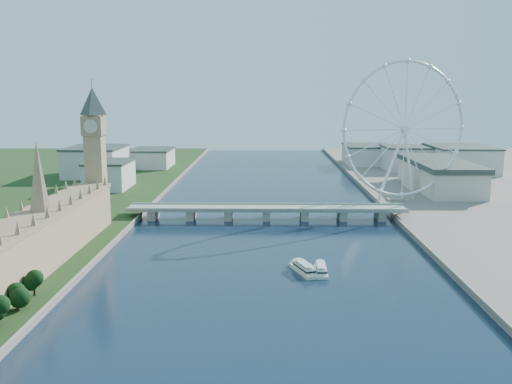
{
  "coord_description": "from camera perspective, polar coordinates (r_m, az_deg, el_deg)",
  "views": [
    {
      "loc": [
        -1.25,
        -143.03,
        98.79
      ],
      "look_at": [
        -6.85,
        210.0,
        37.46
      ],
      "focal_mm": 40.0,
      "sensor_mm": 36.0,
      "label": 1
    }
  ],
  "objects": [
    {
      "name": "westminster_bridge",
      "position": [
        452.52,
        1.05,
        -1.9
      ],
      "size": [
        220.0,
        22.0,
        9.5
      ],
      "color": "gray",
      "rests_on": "ground"
    },
    {
      "name": "london_eye",
      "position": [
        513.6,
        14.64,
        6.05
      ],
      "size": [
        113.6,
        39.12,
        124.3
      ],
      "color": "silver",
      "rests_on": "ground"
    },
    {
      "name": "big_ben",
      "position": [
        440.88,
        -15.87,
        5.29
      ],
      "size": [
        20.02,
        20.02,
        110.0
      ],
      "color": "tan",
      "rests_on": "ground"
    },
    {
      "name": "parliament_range",
      "position": [
        347.14,
        -20.59,
        -4.17
      ],
      "size": [
        24.0,
        200.0,
        70.0
      ],
      "color": "tan",
      "rests_on": "ground"
    },
    {
      "name": "tour_boat_far",
      "position": [
        322.27,
        6.52,
        -8.06
      ],
      "size": [
        7.09,
        26.02,
        5.68
      ],
      "primitive_type": null,
      "rotation": [
        0.0,
        0.0,
        -0.02
      ],
      "color": "silver",
      "rests_on": "ground"
    },
    {
      "name": "city_skyline",
      "position": [
        709.02,
        4.18,
        3.2
      ],
      "size": [
        505.0,
        280.0,
        32.0
      ],
      "color": "beige",
      "rests_on": "ground"
    },
    {
      "name": "county_hall",
      "position": [
        607.61,
        17.76,
        0.02
      ],
      "size": [
        54.0,
        144.0,
        35.0
      ],
      "primitive_type": null,
      "color": "beige",
      "rests_on": "ground"
    },
    {
      "name": "tour_boat_near",
      "position": [
        321.78,
        4.83,
        -8.06
      ],
      "size": [
        16.2,
        28.98,
        6.21
      ],
      "primitive_type": null,
      "rotation": [
        0.0,
        0.0,
        0.34
      ],
      "color": "beige",
      "rests_on": "ground"
    }
  ]
}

